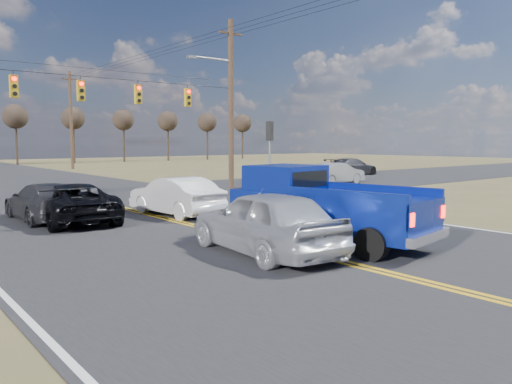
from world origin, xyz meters
TOP-DOWN VIEW (x-y plane):
  - ground at (0.00, 0.00)m, footprint 160.00×160.00m
  - road_main at (0.00, 10.00)m, footprint 14.00×120.00m
  - road_cross at (0.00, 18.00)m, footprint 120.00×12.00m
  - signal_gantry at (0.50, 17.79)m, footprint 19.60×4.83m
  - utility_poles at (0.00, 17.00)m, footprint 19.60×58.32m
  - treeline at (0.00, 26.96)m, footprint 87.00×117.80m
  - pickup_truck at (1.29, 3.14)m, footprint 3.05×6.00m
  - silver_suv at (-0.80, 3.15)m, footprint 2.43×5.06m
  - black_suv at (-2.90, 11.19)m, footprint 2.74×5.19m
  - white_car_queue at (0.80, 10.42)m, footprint 1.86×4.61m
  - dgrey_car_queue at (-3.51, 12.26)m, footprint 1.95×4.74m
  - cross_car_east_near at (16.28, 16.09)m, footprint 1.72×4.46m
  - cross_car_east_far at (23.85, 21.16)m, footprint 2.06×5.07m

SIDE VIEW (x-z plane):
  - ground at x=0.00m, z-range 0.00..0.00m
  - road_main at x=0.00m, z-range -0.01..0.01m
  - road_cross at x=0.00m, z-range -0.01..0.01m
  - dgrey_car_queue at x=-3.51m, z-range 0.00..1.37m
  - black_suv at x=-2.90m, z-range 0.00..1.39m
  - cross_car_east_near at x=16.28m, z-range 0.00..1.45m
  - cross_car_east_far at x=23.85m, z-range 0.00..1.47m
  - white_car_queue at x=0.80m, z-range 0.00..1.49m
  - silver_suv at x=-0.80m, z-range 0.00..1.67m
  - pickup_truck at x=1.29m, z-range -0.03..2.12m
  - signal_gantry at x=0.50m, z-range 0.06..10.06m
  - utility_poles at x=0.00m, z-range 0.23..10.23m
  - treeline at x=0.00m, z-range 2.00..9.40m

